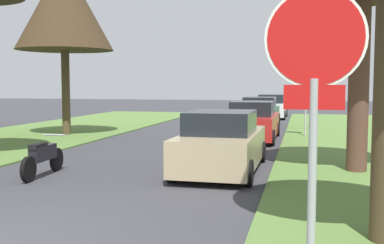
# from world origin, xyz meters

# --- Properties ---
(stop_sign_near) EXTENTS (0.81, 0.07, 2.98)m
(stop_sign_near) POSITION_xyz_m (4.44, -1.53, 2.20)
(stop_sign_near) COLOR #9EA0A5
(stop_sign_near) RESTS_ON grass_verge_right
(stop_sign_far) EXTENTS (0.81, 0.50, 2.95)m
(stop_sign_far) POSITION_xyz_m (4.48, 14.96, 2.18)
(stop_sign_far) COLOR #9EA0A5
(stop_sign_far) RESTS_ON grass_verge_right
(street_tree_left_mid_b) EXTENTS (4.20, 4.20, 7.58)m
(street_tree_left_mid_b) POSITION_xyz_m (-5.79, 13.17, 5.66)
(street_tree_left_mid_b) COLOR #4C3D28
(street_tree_left_mid_b) RESTS_ON grass_verge_left
(parked_sedan_tan) EXTENTS (1.96, 4.41, 1.57)m
(parked_sedan_tan) POSITION_xyz_m (2.34, 6.34, 0.72)
(parked_sedan_tan) COLOR tan
(parked_sedan_tan) RESTS_ON ground
(parked_sedan_red) EXTENTS (1.96, 4.41, 1.57)m
(parked_sedan_red) POSITION_xyz_m (2.41, 13.31, 0.72)
(parked_sedan_red) COLOR red
(parked_sedan_red) RESTS_ON ground
(parked_sedan_green) EXTENTS (1.96, 4.41, 1.57)m
(parked_sedan_green) POSITION_xyz_m (2.13, 19.58, 0.72)
(parked_sedan_green) COLOR #28663D
(parked_sedan_green) RESTS_ON ground
(parked_sedan_white) EXTENTS (1.96, 4.41, 1.57)m
(parked_sedan_white) POSITION_xyz_m (2.34, 26.01, 0.72)
(parked_sedan_white) COLOR white
(parked_sedan_white) RESTS_ON ground
(parked_motorcycle) EXTENTS (0.60, 2.05, 0.97)m
(parked_motorcycle) POSITION_xyz_m (-1.81, 4.68, 0.48)
(parked_motorcycle) COLOR black
(parked_motorcycle) RESTS_ON ground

